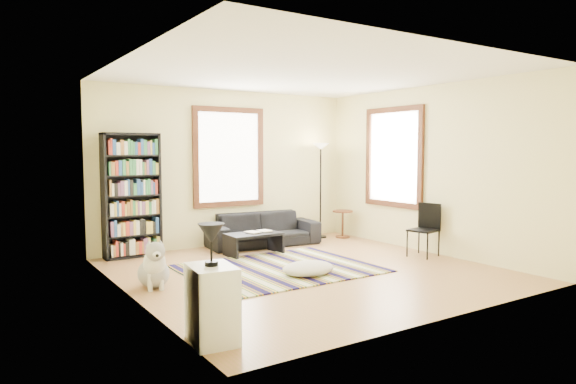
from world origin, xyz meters
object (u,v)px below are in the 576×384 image
sofa (263,229)px  folding_chair (423,230)px  side_table (343,224)px  dog (153,264)px  white_cabinet (212,304)px  floor_lamp (321,191)px  floor_cushion (308,268)px  bookshelf (132,195)px  coffee_table (254,244)px

sofa → folding_chair: bearing=-47.7°
side_table → dog: 4.62m
sofa → white_cabinet: 4.73m
sofa → floor_lamp: size_ratio=1.08×
floor_cushion → floor_lamp: floor_lamp is taller
folding_chair → dog: size_ratio=1.41×
bookshelf → folding_chair: bearing=-32.7°
bookshelf → white_cabinet: bookshelf is taller
white_cabinet → dog: bearing=92.8°
sofa → side_table: (1.74, -0.15, -0.02)m
white_cabinet → dog: (0.16, 2.10, -0.05)m
coffee_table → dog: dog is taller
sofa → coffee_table: (-0.55, -0.64, -0.11)m
coffee_table → floor_lamp: 2.20m
sofa → floor_cushion: 2.36m
coffee_table → dog: (-2.05, -1.09, 0.12)m
coffee_table → dog: bearing=-152.1°
bookshelf → side_table: bookshelf is taller
dog → floor_lamp: bearing=35.4°
floor_cushion → side_table: (2.34, 2.13, 0.17)m
side_table → folding_chair: (-0.05, -2.12, 0.16)m
folding_chair → floor_cushion: bearing=166.5°
coffee_table → folding_chair: 2.78m
sofa → bookshelf: (-2.28, 0.27, 0.71)m
sofa → coffee_table: sofa is taller
bookshelf → dog: size_ratio=3.29×
sofa → white_cabinet: bearing=-120.1°
floor_lamp → dog: floor_lamp is taller
coffee_table → white_cabinet: size_ratio=1.29×
bookshelf → folding_chair: 4.75m
bookshelf → white_cabinet: 4.18m
floor_lamp → folding_chair: 2.45m
coffee_table → white_cabinet: white_cabinet is taller
floor_lamp → white_cabinet: size_ratio=2.66×
floor_lamp → side_table: 0.79m
coffee_table → white_cabinet: bearing=-124.7°
coffee_table → bookshelf: bearing=152.1°
bookshelf → white_cabinet: size_ratio=2.86×
bookshelf → coffee_table: 2.12m
sofa → side_table: sofa is taller
coffee_table → folding_chair: size_ratio=1.05×
coffee_table → dog: 2.33m
bookshelf → white_cabinet: bearing=-96.7°
sofa → side_table: 1.74m
white_cabinet → bookshelf: bearing=90.4°
coffee_table → dog: size_ratio=1.48×
folding_chair → white_cabinet: bearing=-174.3°
side_table → folding_chair: folding_chair is taller
bookshelf → floor_cushion: bookshelf is taller
bookshelf → sofa: bearing=-6.8°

